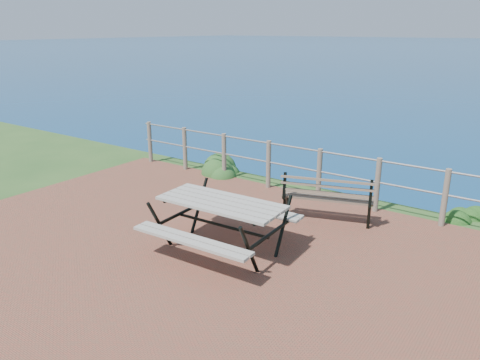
% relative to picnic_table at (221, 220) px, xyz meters
% --- Properties ---
extents(ground, '(10.00, 7.00, 0.12)m').
position_rel_picnic_table_xyz_m(ground, '(0.17, -0.47, -0.50)').
color(ground, brown).
rests_on(ground, ground).
extents(safety_railing, '(9.40, 0.10, 1.00)m').
position_rel_picnic_table_xyz_m(safety_railing, '(0.17, 2.88, 0.07)').
color(safety_railing, '#6B5B4C').
rests_on(safety_railing, ground).
extents(picnic_table, '(1.90, 1.62, 0.79)m').
position_rel_picnic_table_xyz_m(picnic_table, '(0.00, 0.00, 0.00)').
color(picnic_table, gray).
rests_on(picnic_table, ground).
extents(park_bench, '(1.58, 0.85, 0.87)m').
position_rel_picnic_table_xyz_m(park_bench, '(0.78, 1.97, 0.07)').
color(park_bench, brown).
rests_on(park_bench, ground).
extents(shrub_lip_west, '(0.85, 0.85, 0.62)m').
position_rel_picnic_table_xyz_m(shrub_lip_west, '(-2.45, 3.20, -0.50)').
color(shrub_lip_west, '#215824').
rests_on(shrub_lip_west, ground).
extents(shrub_lip_east, '(0.71, 0.71, 0.43)m').
position_rel_picnic_table_xyz_m(shrub_lip_east, '(2.82, 3.52, -0.50)').
color(shrub_lip_east, '#183E13').
rests_on(shrub_lip_east, ground).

